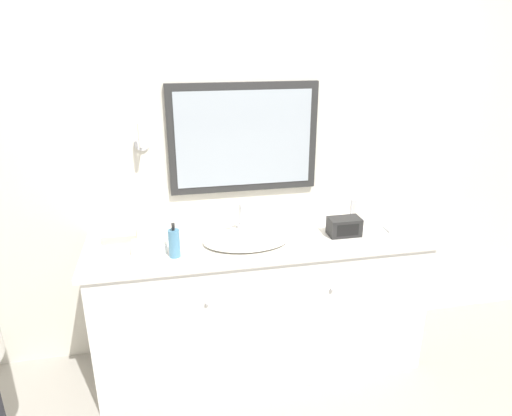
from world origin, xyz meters
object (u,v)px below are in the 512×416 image
at_px(sink_basin, 246,239).
at_px(picture_frame, 359,210).
at_px(appliance_box, 344,227).
at_px(soap_bottle, 174,243).

relative_size(sink_basin, picture_frame, 3.48).
bearing_deg(appliance_box, soap_bottle, -175.29).
distance_m(sink_basin, picture_frame, 0.80).
xyz_separation_m(soap_bottle, appliance_box, (1.03, 0.09, -0.03)).
bearing_deg(sink_basin, appliance_box, -2.60).
bearing_deg(appliance_box, picture_frame, 47.75).
height_order(sink_basin, picture_frame, sink_basin).
height_order(sink_basin, soap_bottle, soap_bottle).
height_order(sink_basin, appliance_box, sink_basin).
relative_size(soap_bottle, appliance_box, 1.03).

